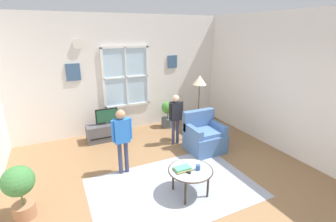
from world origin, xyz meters
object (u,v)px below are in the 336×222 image
object	(u,v)px
coffee_table	(190,171)
television	(107,116)
person_black_shirt	(176,114)
potted_plant_by_window	(168,114)
floor_lamp	(199,87)
tv_stand	(108,131)
remote_near_books	(187,172)
person_blue_shirt	(122,134)
book_stack	(182,169)
potted_plant_corner	(19,187)
cup	(198,167)
armchair	(204,136)

from	to	relation	value
coffee_table	television	bearing A→B (deg)	105.42
coffee_table	person_black_shirt	distance (m)	1.90
person_black_shirt	potted_plant_by_window	distance (m)	1.18
person_black_shirt	floor_lamp	distance (m)	0.85
tv_stand	remote_near_books	xyz separation A→B (m)	(0.66, -2.76, 0.25)
person_blue_shirt	remote_near_books	bearing A→B (deg)	-57.23
coffee_table	floor_lamp	xyz separation A→B (m)	(1.26, 1.76, 0.92)
book_stack	coffee_table	bearing A→B (deg)	-21.85
potted_plant_by_window	potted_plant_corner	size ratio (longest dim) A/B	0.88
cup	person_blue_shirt	world-z (taller)	person_blue_shirt
tv_stand	potted_plant_by_window	xyz separation A→B (m)	(1.69, 0.11, 0.16)
armchair	tv_stand	bearing A→B (deg)	140.63
floor_lamp	person_blue_shirt	bearing A→B (deg)	-161.97
person_blue_shirt	person_black_shirt	size ratio (longest dim) A/B	1.04
book_stack	potted_plant_by_window	size ratio (longest dim) A/B	0.38
coffee_table	floor_lamp	distance (m)	2.35
television	person_black_shirt	xyz separation A→B (m)	(1.38, -0.95, 0.14)
armchair	remote_near_books	size ratio (longest dim) A/B	6.21
armchair	cup	size ratio (longest dim) A/B	9.94
book_stack	remote_near_books	xyz separation A→B (m)	(0.03, -0.09, -0.01)
potted_plant_corner	potted_plant_by_window	bearing A→B (deg)	33.54
remote_near_books	floor_lamp	bearing A→B (deg)	53.14
person_black_shirt	potted_plant_by_window	xyz separation A→B (m)	(0.30, 1.07, -0.40)
television	coffee_table	world-z (taller)	television
tv_stand	book_stack	bearing A→B (deg)	-76.83
television	coffee_table	size ratio (longest dim) A/B	0.72
potted_plant_by_window	potted_plant_corner	world-z (taller)	potted_plant_corner
tv_stand	book_stack	world-z (taller)	book_stack
person_blue_shirt	potted_plant_by_window	xyz separation A→B (m)	(1.76, 1.74, -0.43)
person_blue_shirt	potted_plant_corner	size ratio (longest dim) A/B	1.54
cup	television	bearing A→B (deg)	107.18
coffee_table	cup	xyz separation A→B (m)	(0.11, -0.05, 0.07)
coffee_table	potted_plant_corner	size ratio (longest dim) A/B	0.90
coffee_table	potted_plant_corner	bearing A→B (deg)	166.63
tv_stand	floor_lamp	bearing A→B (deg)	-25.49
person_blue_shirt	potted_plant_corner	xyz separation A→B (m)	(-1.63, -0.50, -0.29)
book_stack	potted_plant_corner	distance (m)	2.38
remote_near_books	armchair	bearing A→B (deg)	47.02
remote_near_books	person_blue_shirt	size ratio (longest dim) A/B	0.11
tv_stand	cup	distance (m)	2.91
television	armchair	xyz separation A→B (m)	(1.83, -1.50, -0.29)
potted_plant_corner	cup	bearing A→B (deg)	-13.96
coffee_table	potted_plant_by_window	size ratio (longest dim) A/B	1.02
potted_plant_by_window	tv_stand	bearing A→B (deg)	-176.35
armchair	potted_plant_corner	xyz separation A→B (m)	(-3.52, -0.64, 0.18)
remote_near_books	person_black_shirt	size ratio (longest dim) A/B	0.12
person_blue_shirt	floor_lamp	distance (m)	2.25
armchair	potted_plant_by_window	size ratio (longest dim) A/B	1.20
television	cup	bearing A→B (deg)	-72.82
floor_lamp	remote_near_books	bearing A→B (deg)	-126.86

